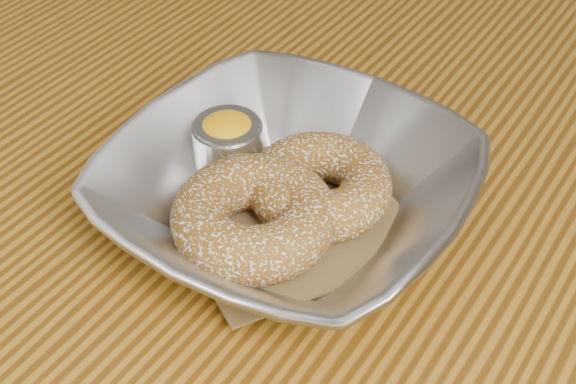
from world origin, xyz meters
The scene contains 6 objects.
table centered at (0.00, 0.00, 0.65)m, with size 1.20×0.80×0.75m.
serving_bowl centered at (-0.10, -0.02, 0.78)m, with size 0.23×0.23×0.06m, color #B3B5BA.
parchment centered at (-0.10, -0.02, 0.76)m, with size 0.14×0.14×0.00m, color brown.
donut_back centered at (-0.08, 0.00, 0.78)m, with size 0.10×0.10×0.03m, color brown.
donut_front centered at (-0.10, -0.05, 0.78)m, with size 0.11×0.11×0.04m, color brown.
ramekin centered at (-0.16, -0.01, 0.78)m, with size 0.05×0.05×0.05m.
Camera 1 is at (0.12, -0.35, 1.13)m, focal length 50.00 mm.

